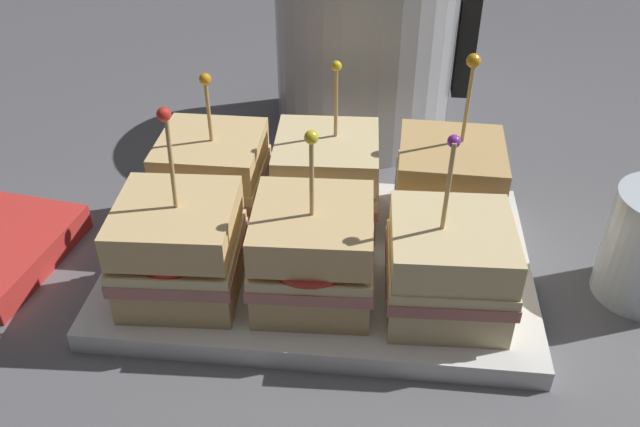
% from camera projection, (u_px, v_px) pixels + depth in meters
% --- Properties ---
extents(ground_plane, '(6.00, 6.00, 0.00)m').
position_uv_depth(ground_plane, '(320.00, 270.00, 0.58)').
color(ground_plane, slate).
extents(serving_platter, '(0.35, 0.23, 0.02)m').
position_uv_depth(serving_platter, '(320.00, 262.00, 0.57)').
color(serving_platter, white).
rests_on(serving_platter, ground_plane).
extents(sandwich_front_left, '(0.10, 0.10, 0.16)m').
position_uv_depth(sandwich_front_left, '(179.00, 249.00, 0.51)').
color(sandwich_front_left, '#DBB77A').
rests_on(sandwich_front_left, serving_platter).
extents(sandwich_front_center, '(0.09, 0.09, 0.15)m').
position_uv_depth(sandwich_front_center, '(310.00, 254.00, 0.51)').
color(sandwich_front_center, '#DBB77A').
rests_on(sandwich_front_center, serving_platter).
extents(sandwich_front_right, '(0.09, 0.09, 0.15)m').
position_uv_depth(sandwich_front_right, '(448.00, 267.00, 0.50)').
color(sandwich_front_right, beige).
rests_on(sandwich_front_right, serving_platter).
extents(sandwich_back_left, '(0.09, 0.09, 0.14)m').
position_uv_depth(sandwich_back_left, '(213.00, 175.00, 0.60)').
color(sandwich_back_left, '#DBB77A').
rests_on(sandwich_back_left, serving_platter).
extents(sandwich_back_center, '(0.09, 0.10, 0.15)m').
position_uv_depth(sandwich_back_center, '(328.00, 180.00, 0.59)').
color(sandwich_back_center, beige).
rests_on(sandwich_back_center, serving_platter).
extents(sandwich_back_right, '(0.09, 0.09, 0.16)m').
position_uv_depth(sandwich_back_right, '(448.00, 186.00, 0.58)').
color(sandwich_back_right, tan).
rests_on(sandwich_back_right, serving_platter).
extents(kettle_steel, '(0.21, 0.19, 0.22)m').
position_uv_depth(kettle_steel, '(366.00, 45.00, 0.73)').
color(kettle_steel, '#B7BABF').
rests_on(kettle_steel, ground_plane).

